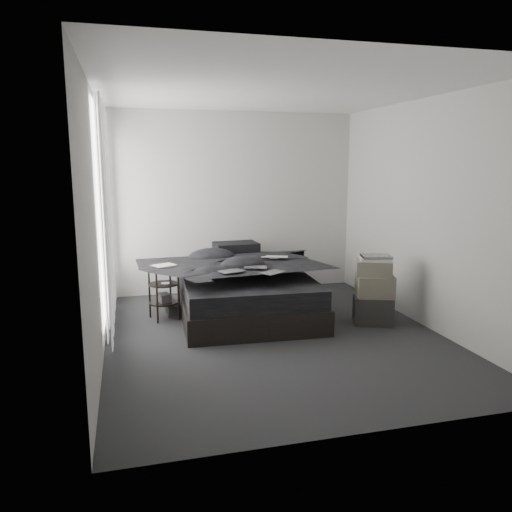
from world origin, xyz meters
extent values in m
cube|color=#29292B|center=(0.00, 0.00, 0.00)|extent=(3.60, 4.20, 0.01)
cube|color=white|center=(0.00, 0.00, 2.60)|extent=(3.60, 4.20, 0.01)
cube|color=beige|center=(0.00, 2.10, 1.30)|extent=(3.60, 0.01, 2.60)
cube|color=beige|center=(0.00, -2.10, 1.30)|extent=(3.60, 0.01, 2.60)
cube|color=beige|center=(-1.80, 0.00, 1.30)|extent=(0.01, 4.20, 2.60)
cube|color=beige|center=(1.80, 0.00, 1.30)|extent=(0.01, 4.20, 2.60)
cube|color=white|center=(-1.78, 0.90, 1.35)|extent=(0.02, 2.00, 2.30)
cube|color=white|center=(-1.73, 0.90, 1.28)|extent=(0.06, 2.12, 2.48)
cube|color=black|center=(-0.12, 0.87, 0.14)|extent=(1.70, 2.18, 0.29)
cube|color=black|center=(-0.12, 0.87, 0.40)|extent=(1.63, 2.12, 0.22)
imported|color=black|center=(-0.13, 0.82, 0.63)|extent=(1.64, 1.87, 0.24)
cube|color=black|center=(-0.13, 1.69, 0.58)|extent=(0.65, 0.46, 0.14)
cube|color=black|center=(-0.06, 1.67, 0.72)|extent=(0.61, 0.44, 0.13)
imported|color=silver|center=(0.27, 0.90, 0.77)|extent=(0.39, 0.32, 0.03)
cube|color=black|center=(-0.41, 0.32, 0.76)|extent=(0.31, 0.25, 0.01)
cube|color=black|center=(-0.09, 0.46, 0.77)|extent=(0.30, 0.24, 0.01)
cube|color=black|center=(0.02, 0.15, 0.77)|extent=(0.32, 0.29, 0.01)
cylinder|color=black|center=(-1.12, 0.93, 0.33)|extent=(0.44, 0.44, 0.66)
cube|color=white|center=(-1.11, 0.92, 0.67)|extent=(0.31, 0.28, 0.01)
cube|color=black|center=(-1.01, 1.04, 0.08)|extent=(0.18, 0.24, 0.15)
cube|color=black|center=(1.26, 0.13, 0.17)|extent=(0.54, 0.49, 0.33)
cube|color=#676251|center=(1.27, 0.12, 0.46)|extent=(0.50, 0.44, 0.25)
cube|color=#676251|center=(1.25, 0.14, 0.67)|extent=(0.50, 0.46, 0.18)
cube|color=silver|center=(1.26, 0.13, 0.78)|extent=(0.42, 0.38, 0.03)
cube|color=silver|center=(1.27, 0.12, 0.81)|extent=(0.39, 0.34, 0.03)
camera|label=1|loc=(-1.52, -5.03, 1.88)|focal=35.00mm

